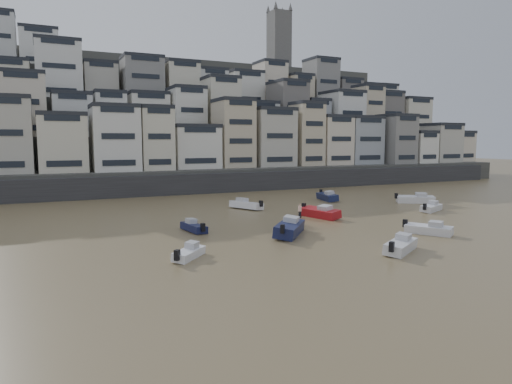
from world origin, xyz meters
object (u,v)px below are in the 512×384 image
boat_a (401,243)px  boat_f (194,226)px  boat_e (320,211)px  boat_j (189,251)px  boat_g (415,198)px  boat_c (290,226)px  boat_i (327,195)px  person_pink (300,211)px  boat_b (429,228)px  boat_h (246,204)px  boat_d (431,206)px

boat_a → boat_f: boat_a is taller
boat_e → boat_j: 23.33m
boat_a → boat_g: 32.55m
boat_c → boat_i: bearing=-0.5°
boat_a → boat_g: (23.62, 22.39, 0.09)m
boat_e → boat_i: 16.63m
boat_a → boat_j: boat_a is taller
boat_c → boat_g: boat_c is taller
boat_c → person_pink: bearing=4.7°
boat_b → boat_h: bearing=171.6°
boat_e → boat_j: (-20.07, -11.89, -0.25)m
boat_e → boat_h: boat_e is taller
boat_c → boat_f: bearing=95.1°
boat_c → boat_e: size_ratio=1.13×
boat_b → boat_i: (5.73, 26.25, 0.13)m
boat_a → boat_h: bearing=62.6°
boat_b → boat_i: bearing=137.2°
boat_d → boat_e: 16.21m
boat_i → person_pink: person_pink is taller
boat_d → person_pink: size_ratio=2.80×
boat_c → boat_h: size_ratio=1.22×
boat_f → boat_b: bearing=-126.9°
boat_d → boat_j: 37.45m
boat_i → boat_c: bearing=-29.4°
person_pink → boat_g: bearing=10.6°
boat_b → boat_c: boat_c is taller
boat_i → person_pink: 17.62m
boat_c → boat_i: 27.73m
boat_a → person_pink: size_ratio=3.03×
boat_e → boat_d: bearing=69.0°
boat_d → boat_f: size_ratio=1.11×
boat_a → boat_h: boat_h is taller
boat_a → boat_h: 27.81m
boat_d → boat_f: (-32.49, 0.47, -0.06)m
boat_b → boat_e: boat_e is taller
boat_c → boat_g: size_ratio=1.12×
boat_f → boat_h: boat_h is taller
boat_b → boat_h: boat_h is taller
boat_g → person_pink: person_pink is taller
boat_b → boat_i: boat_i is taller
boat_j → boat_d: bearing=-30.7°
boat_c → boat_i: size_ratio=1.14×
boat_c → boat_e: 11.24m
boat_a → boat_f: 20.49m
boat_d → boat_e: boat_e is taller
boat_c → boat_h: (3.26, 17.76, -0.16)m
boat_h → boat_i: bearing=-104.2°
boat_j → boat_b: bearing=-48.5°
boat_d → boat_g: boat_g is taller
boat_c → boat_h: boat_c is taller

